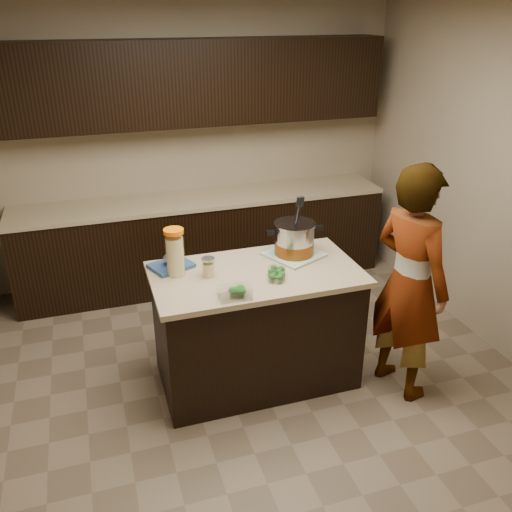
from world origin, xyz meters
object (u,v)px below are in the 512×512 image
(island, at_px, (256,326))
(person, at_px, (410,283))
(stock_pot, at_px, (294,241))
(lemonade_pitcher, at_px, (175,254))

(island, xyz_separation_m, person, (0.98, -0.40, 0.40))
(stock_pot, distance_m, lemonade_pitcher, 0.89)
(lemonade_pitcher, bearing_deg, island, -13.37)
(lemonade_pitcher, height_order, person, person)
(stock_pot, height_order, lemonade_pitcher, stock_pot)
(stock_pot, relative_size, person, 0.26)
(island, distance_m, lemonade_pitcher, 0.82)
(lemonade_pitcher, distance_m, person, 1.62)
(island, relative_size, stock_pot, 3.35)
(island, relative_size, person, 0.86)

